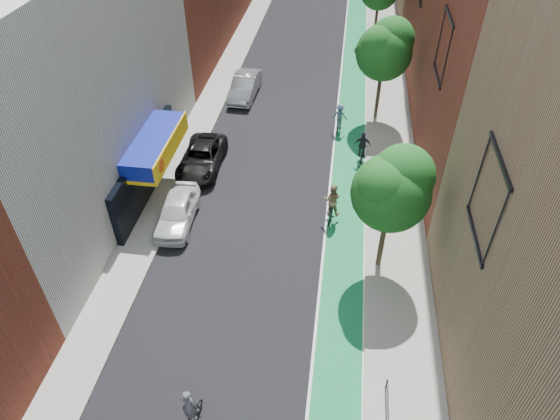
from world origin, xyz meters
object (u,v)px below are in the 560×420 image
at_px(parked_car_black, 202,158).
at_px(parked_car_silver, 245,86).
at_px(cyclist_lane_far, 339,119).
at_px(parked_car_white, 177,211).
at_px(cyclist_lead, 190,415).
at_px(cyclist_lane_mid, 362,151).
at_px(cyclist_lane_near, 332,205).

height_order(parked_car_black, parked_car_silver, parked_car_silver).
bearing_deg(cyclist_lane_far, parked_car_black, 44.53).
bearing_deg(parked_car_white, cyclist_lead, -73.94).
relative_size(parked_car_silver, cyclist_lead, 2.34).
distance_m(cyclist_lead, cyclist_lane_mid, 18.11).
height_order(parked_car_black, cyclist_lane_far, cyclist_lane_far).
bearing_deg(cyclist_lane_mid, parked_car_silver, -34.80).
bearing_deg(cyclist_lane_mid, cyclist_lane_far, -59.96).
bearing_deg(cyclist_lane_near, parked_car_silver, -55.64).
bearing_deg(parked_car_silver, cyclist_lead, -81.37).
bearing_deg(parked_car_white, parked_car_black, 87.04).
bearing_deg(cyclist_lane_far, parked_car_white, 63.18).
bearing_deg(parked_car_black, cyclist_lane_mid, 10.43).
bearing_deg(cyclist_lead, parked_car_silver, -71.74).
distance_m(cyclist_lane_mid, cyclist_lane_far, 3.71).
relative_size(cyclist_lane_near, cyclist_lane_mid, 1.07).
distance_m(parked_car_black, cyclist_lead, 15.76).
bearing_deg(parked_car_white, cyclist_lane_mid, 33.12).
bearing_deg(cyclist_lead, parked_car_black, -65.03).
relative_size(parked_car_black, parked_car_silver, 1.05).
relative_size(parked_car_white, parked_car_silver, 0.93).
height_order(cyclist_lead, cyclist_lane_near, cyclist_lane_near).
xyz_separation_m(parked_car_silver, cyclist_lane_far, (6.99, -3.98, 0.09)).
relative_size(cyclist_lead, cyclist_lane_mid, 1.00).
bearing_deg(parked_car_white, cyclist_lane_far, 49.54).
relative_size(cyclist_lane_mid, cyclist_lane_far, 1.05).
xyz_separation_m(cyclist_lead, cyclist_lane_mid, (5.71, 17.19, 0.09)).
xyz_separation_m(parked_car_white, cyclist_lead, (3.59, -10.41, -0.07)).
height_order(parked_car_silver, cyclist_lane_near, cyclist_lane_near).
bearing_deg(cyclist_lane_near, parked_car_white, 15.35).
xyz_separation_m(parked_car_silver, cyclist_lane_near, (6.99, -12.82, 0.18)).
bearing_deg(parked_car_silver, parked_car_white, -91.11).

